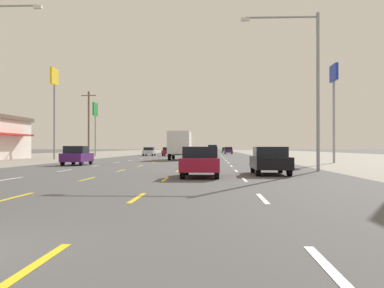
# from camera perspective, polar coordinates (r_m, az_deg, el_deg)

# --- Properties ---
(ground_plane) EXTENTS (572.00, 572.00, 0.00)m
(ground_plane) POSITION_cam_1_polar(r_m,az_deg,el_deg) (71.97, -0.41, -1.57)
(ground_plane) COLOR #4C4C4F
(lot_apron_left) EXTENTS (28.00, 440.00, 0.01)m
(lot_apron_left) POSITION_cam_1_polar(r_m,az_deg,el_deg) (77.37, -19.05, -1.46)
(lot_apron_left) COLOR gray
(lot_apron_left) RESTS_ON ground
(lot_apron_right) EXTENTS (28.00, 440.00, 0.01)m
(lot_apron_right) POSITION_cam_1_polar(r_m,az_deg,el_deg) (74.83, 18.88, -1.50)
(lot_apron_right) COLOR gray
(lot_apron_right) RESTS_ON ground
(lane_markings) EXTENTS (10.64, 227.60, 0.01)m
(lane_markings) POSITION_cam_1_polar(r_m,az_deg,el_deg) (110.43, 0.67, -1.17)
(lane_markings) COLOR white
(lane_markings) RESTS_ON ground
(signal_span_wire) EXTENTS (26.47, 0.53, 9.35)m
(signal_span_wire) POSITION_cam_1_polar(r_m,az_deg,el_deg) (15.45, -14.25, 15.91)
(signal_span_wire) COLOR brown
(signal_span_wire) RESTS_ON ground
(sedan_inner_right_nearest) EXTENTS (1.80, 4.50, 1.46)m
(sedan_inner_right_nearest) POSITION_cam_1_polar(r_m,az_deg,el_deg) (22.24, 1.07, -2.15)
(sedan_inner_right_nearest) COLOR maroon
(sedan_inner_right_nearest) RESTS_ON ground
(sedan_far_right_near) EXTENTS (1.80, 4.50, 1.46)m
(sedan_far_right_near) POSITION_cam_1_polar(r_m,az_deg,el_deg) (24.69, 9.61, -1.98)
(sedan_far_right_near) COLOR black
(sedan_far_right_near) RESTS_ON ground
(hatchback_far_left_mid) EXTENTS (1.72, 3.90, 1.54)m
(hatchback_far_left_mid) POSITION_cam_1_polar(r_m,az_deg,el_deg) (38.28, -14.04, -1.38)
(hatchback_far_left_mid) COLOR #4C196B
(hatchback_far_left_mid) RESTS_ON ground
(box_truck_center_turn_midfar) EXTENTS (2.40, 7.20, 3.23)m
(box_truck_center_turn_midfar) POSITION_cam_1_polar(r_m,az_deg,el_deg) (52.89, -1.47, 0.01)
(box_truck_center_turn_midfar) COLOR silver
(box_truck_center_turn_midfar) RESTS_ON ground
(sedan_inner_left_far) EXTENTS (1.80, 4.50, 1.46)m
(sedan_inner_left_far) POSITION_cam_1_polar(r_m,az_deg,el_deg) (77.29, -2.96, -0.93)
(sedan_inner_left_far) COLOR maroon
(sedan_inner_left_far) RESTS_ON ground
(sedan_far_left_farther) EXTENTS (1.80, 4.50, 1.46)m
(sedan_far_left_farther) POSITION_cam_1_polar(r_m,az_deg,el_deg) (79.43, -5.32, -0.91)
(sedan_far_left_farther) COLOR silver
(sedan_far_left_farther) RESTS_ON ground
(suv_inner_right_farthest) EXTENTS (1.98, 4.90, 1.98)m
(suv_inner_right_farthest) POSITION_cam_1_polar(r_m,az_deg,el_deg) (97.50, 2.55, -0.66)
(suv_inner_right_farthest) COLOR white
(suv_inner_right_farthest) RESTS_ON ground
(hatchback_far_right_distant_a) EXTENTS (1.72, 3.90, 1.54)m
(hatchback_far_right_distant_a) POSITION_cam_1_polar(r_m,az_deg,el_deg) (100.83, 4.53, -0.79)
(hatchback_far_right_distant_a) COLOR #4C196B
(hatchback_far_right_distant_a) RESTS_ON ground
(sedan_center_turn_distant_b) EXTENTS (1.80, 4.50, 1.46)m
(sedan_center_turn_distant_b) POSITION_cam_1_polar(r_m,az_deg,el_deg) (111.59, 0.77, -0.77)
(sedan_center_turn_distant_b) COLOR silver
(sedan_center_turn_distant_b) RESTS_ON ground
(sedan_far_right_distant_c) EXTENTS (1.80, 4.50, 1.46)m
(sedan_far_right_distant_c) POSITION_cam_1_polar(r_m,az_deg,el_deg) (131.93, 4.11, -0.72)
(sedan_far_right_distant_c) COLOR #235B2D
(sedan_far_right_distant_c) RESTS_ON ground
(pole_sign_left_row_1) EXTENTS (0.24, 2.39, 10.95)m
(pole_sign_left_row_1) POSITION_cam_1_polar(r_m,az_deg,el_deg) (58.18, -16.66, 6.52)
(pole_sign_left_row_1) COLOR gray
(pole_sign_left_row_1) RESTS_ON ground
(pole_sign_left_row_2) EXTENTS (0.24, 2.63, 8.70)m
(pole_sign_left_row_2) POSITION_cam_1_polar(r_m,az_deg,el_deg) (76.76, -11.88, 3.60)
(pole_sign_left_row_2) COLOR gray
(pole_sign_left_row_2) RESTS_ON ground
(pole_sign_right_row_1) EXTENTS (0.24, 2.30, 9.05)m
(pole_sign_right_row_1) POSITION_cam_1_polar(r_m,az_deg,el_deg) (44.59, 17.13, 6.68)
(pole_sign_right_row_1) COLOR gray
(pole_sign_right_row_1) RESTS_ON ground
(streetlight_right_row_0) EXTENTS (4.71, 0.26, 9.52)m
(streetlight_right_row_0) POSITION_cam_1_polar(r_m,az_deg,el_deg) (28.78, 14.30, 7.91)
(streetlight_right_row_0) COLOR gray
(streetlight_right_row_0) RESTS_ON ground
(utility_pole_left_row_1) EXTENTS (2.20, 0.26, 9.65)m
(utility_pole_left_row_1) POSITION_cam_1_polar(r_m,az_deg,el_deg) (69.15, -12.66, 2.56)
(utility_pole_left_row_1) COLOR brown
(utility_pole_left_row_1) RESTS_ON ground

